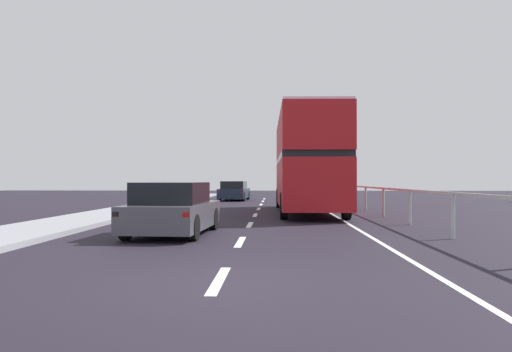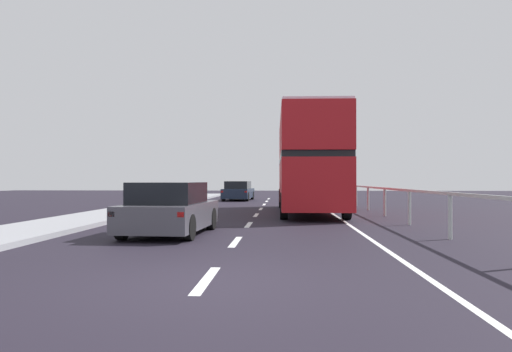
{
  "view_description": "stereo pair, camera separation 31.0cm",
  "coord_description": "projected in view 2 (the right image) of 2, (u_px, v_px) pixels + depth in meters",
  "views": [
    {
      "loc": [
        0.81,
        -6.96,
        1.46
      ],
      "look_at": [
        0.12,
        10.9,
        1.61
      ],
      "focal_mm": 33.92,
      "sensor_mm": 36.0,
      "label": 1
    },
    {
      "loc": [
        1.12,
        -6.95,
        1.46
      ],
      "look_at": [
        0.12,
        10.9,
        1.61
      ],
      "focal_mm": 33.92,
      "sensor_mm": 36.0,
      "label": 2
    }
  ],
  "objects": [
    {
      "name": "sedan_car_ahead",
      "position": [
        238.0,
        191.0,
        34.76
      ],
      "size": [
        2.04,
        4.65,
        1.38
      ],
      "rotation": [
        0.0,
        0.0,
        -0.05
      ],
      "color": "#182336",
      "rests_on": "ground"
    },
    {
      "name": "lane_paint_markings",
      "position": [
        310.0,
        225.0,
        15.78
      ],
      "size": [
        3.41,
        46.0,
        0.01
      ],
      "color": "silver",
      "rests_on": "ground"
    },
    {
      "name": "ground_plane",
      "position": [
        206.0,
        284.0,
        6.99
      ],
      "size": [
        73.99,
        120.0,
        0.1
      ],
      "primitive_type": "cube",
      "color": "black"
    },
    {
      "name": "bridge_side_railing",
      "position": [
        409.0,
        196.0,
        15.69
      ],
      "size": [
        0.1,
        42.0,
        1.16
      ],
      "color": "#B1B7B3",
      "rests_on": "ground"
    },
    {
      "name": "double_decker_bus_red",
      "position": [
        308.0,
        161.0,
        21.56
      ],
      "size": [
        2.71,
        10.6,
        4.31
      ],
      "rotation": [
        0.0,
        0.0,
        0.01
      ],
      "color": "#AD161C",
      "rests_on": "ground"
    },
    {
      "name": "hatchback_car_near",
      "position": [
        170.0,
        209.0,
        12.95
      ],
      "size": [
        2.06,
        4.12,
        1.4
      ],
      "rotation": [
        0.0,
        0.0,
        -0.05
      ],
      "color": "#47464F",
      "rests_on": "ground"
    }
  ]
}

